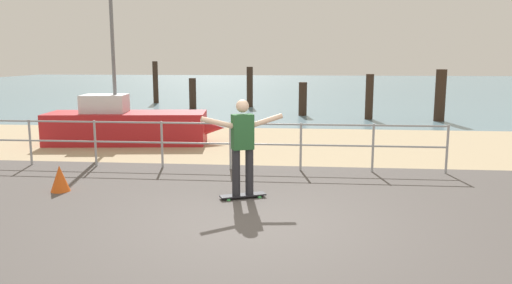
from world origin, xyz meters
The scene contains 14 objects.
ground_plane centered at (0.00, -1.00, 0.00)m, with size 24.00×10.00×0.04m, color #514C49.
beach_strip centered at (0.00, 7.00, 0.00)m, with size 24.00×6.00×0.04m, color tan.
sea_surface centered at (0.00, 35.00, 0.00)m, with size 72.00×50.00×0.04m, color slate.
railing_fence centered at (-2.40, 3.60, 0.70)m, with size 12.24×0.05×1.05m.
sailboat centered at (-4.11, 6.61, 0.52)m, with size 5.04×1.89×4.51m.
skateboard centered at (-0.33, 1.34, 0.07)m, with size 0.81×0.51×0.08m.
skateboarder centered at (-0.33, 1.34, 1.02)m, with size 1.36×0.67×1.65m.
groyne_post_0 centered at (-7.13, 18.95, 1.11)m, with size 0.28×0.28×2.22m, color #332319.
groyne_post_1 centered at (-4.54, 16.24, 0.73)m, with size 0.33×0.33×1.46m, color #332319.
groyne_post_2 centered at (-1.94, 17.36, 0.98)m, with size 0.31×0.31×1.97m, color #332319.
groyne_post_3 centered at (0.65, 13.95, 0.70)m, with size 0.34×0.34×1.40m, color #332319.
groyne_post_4 centered at (3.25, 12.90, 0.89)m, with size 0.31×0.31×1.78m, color #332319.
groyne_post_5 centered at (5.84, 12.53, 0.99)m, with size 0.40×0.40×1.98m, color #332319.
traffic_cone centered at (-3.70, 1.47, 0.25)m, with size 0.36×0.36×0.50m, color #E55919.
Camera 1 is at (0.69, -6.99, 2.44)m, focal length 35.07 mm.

